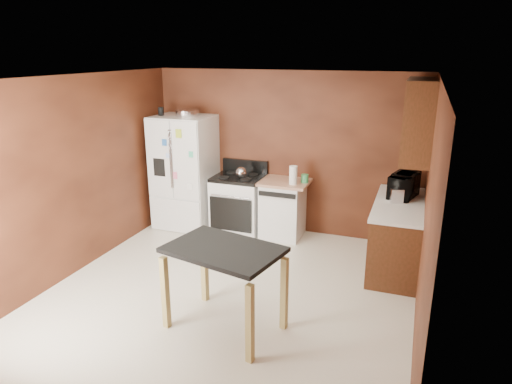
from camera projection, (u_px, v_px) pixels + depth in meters
The scene contains 18 objects.
floor at pixel (228, 294), 5.42m from camera, with size 4.50×4.50×0.00m, color silver.
ceiling at pixel (224, 78), 4.68m from camera, with size 4.50×4.50×0.00m, color white.
wall_back at pixel (284, 153), 7.07m from camera, with size 4.20×4.20×0.00m, color brown.
wall_front at pixel (90, 290), 3.03m from camera, with size 4.20×4.20×0.00m, color brown.
wall_left at pixel (73, 177), 5.74m from camera, with size 4.50×4.50×0.00m, color brown.
wall_right at pixel (427, 217), 4.36m from camera, with size 4.50×4.50×0.00m, color brown.
roasting_pan at pixel (187, 113), 7.07m from camera, with size 0.36×0.36×0.09m, color silver.
pen_cup at pixel (161, 111), 7.09m from camera, with size 0.09×0.09×0.13m, color black.
kettle at pixel (241, 173), 6.97m from camera, with size 0.17×0.17×0.17m, color silver.
paper_towel at pixel (293, 175), 6.67m from camera, with size 0.12×0.12×0.27m, color white.
green_canister at pixel (305, 178), 6.78m from camera, with size 0.11×0.11×0.12m, color #3EA35B.
toaster at pixel (395, 194), 5.92m from camera, with size 0.15×0.25×0.18m, color silver.
microwave at pixel (404, 186), 6.06m from camera, with size 0.52×0.35×0.29m, color black.
refrigerator at pixel (185, 172), 7.33m from camera, with size 0.90×0.80×1.80m.
gas_range at pixel (239, 203), 7.22m from camera, with size 0.76×0.68×1.10m.
dishwasher at pixel (283, 208), 7.01m from camera, with size 0.78×0.63×0.89m.
right_cabinets at pixel (403, 202), 5.88m from camera, with size 0.63×1.58×2.45m.
island at pixel (224, 261), 4.56m from camera, with size 1.25×0.96×0.91m.
Camera 1 is at (1.97, -4.41, 2.78)m, focal length 32.00 mm.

